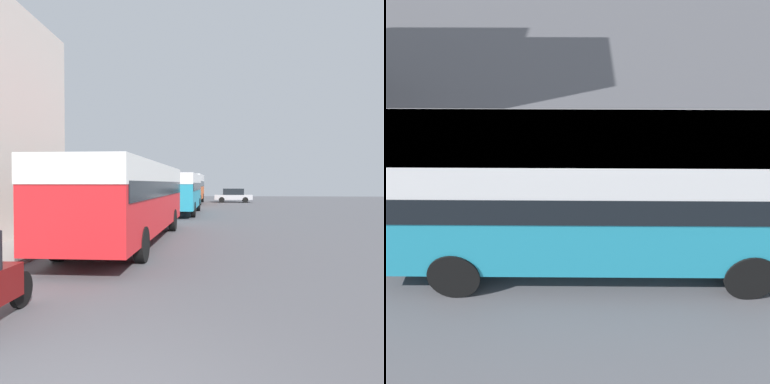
# 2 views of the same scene
# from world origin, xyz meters

# --- Properties ---
(bus_lead) EXTENTS (2.65, 11.11, 2.89)m
(bus_lead) POSITION_xyz_m (-2.05, 10.42, 1.89)
(bus_lead) COLOR red
(bus_lead) RESTS_ON ground_plane
(bus_following) EXTENTS (2.58, 9.06, 2.85)m
(bus_following) POSITION_xyz_m (-1.56, 23.50, 1.86)
(bus_following) COLOR teal
(bus_following) RESTS_ON ground_plane
(bus_third_in_line) EXTENTS (2.60, 9.41, 3.13)m
(bus_third_in_line) POSITION_xyz_m (-1.88, 37.07, 2.03)
(bus_third_in_line) COLOR #EA5B23
(bus_third_in_line) RESTS_ON ground_plane
(car_crossing) EXTENTS (4.27, 1.86, 1.58)m
(car_crossing) POSITION_xyz_m (2.82, 39.82, 0.81)
(car_crossing) COLOR #B7B7BC
(car_crossing) RESTS_ON ground_plane
(pedestrian_near_curb) EXTENTS (0.35, 0.35, 1.84)m
(pedestrian_near_curb) POSITION_xyz_m (-5.24, 36.57, 1.11)
(pedestrian_near_curb) COLOR #232838
(pedestrian_near_curb) RESTS_ON sidewalk
(pedestrian_walking_away) EXTENTS (0.41, 0.41, 1.73)m
(pedestrian_walking_away) POSITION_xyz_m (-5.15, 28.75, 1.03)
(pedestrian_walking_away) COLOR #232838
(pedestrian_walking_away) RESTS_ON sidewalk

